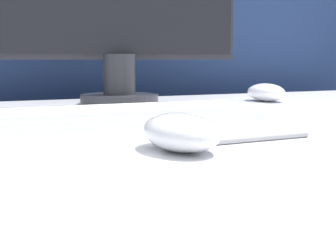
# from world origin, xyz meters

# --- Properties ---
(partition_panel) EXTENTS (5.00, 0.03, 1.13)m
(partition_panel) POSITION_xyz_m (0.00, 0.69, 0.57)
(partition_panel) COLOR navy
(partition_panel) RESTS_ON ground_plane
(computer_mouse_near) EXTENTS (0.08, 0.12, 0.04)m
(computer_mouse_near) POSITION_xyz_m (-0.04, -0.14, 0.76)
(computer_mouse_near) COLOR silver
(computer_mouse_near) RESTS_ON desk
(keyboard) EXTENTS (0.43, 0.13, 0.02)m
(keyboard) POSITION_xyz_m (-0.03, 0.09, 0.76)
(keyboard) COLOR white
(keyboard) RESTS_ON desk
(computer_mouse_far) EXTENTS (0.07, 0.12, 0.04)m
(computer_mouse_far) POSITION_xyz_m (0.39, 0.32, 0.77)
(computer_mouse_far) COLOR white
(computer_mouse_far) RESTS_ON desk
(pen) EXTENTS (0.14, 0.01, 0.01)m
(pen) POSITION_xyz_m (0.07, -0.13, 0.75)
(pen) COLOR #99999E
(pen) RESTS_ON desk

